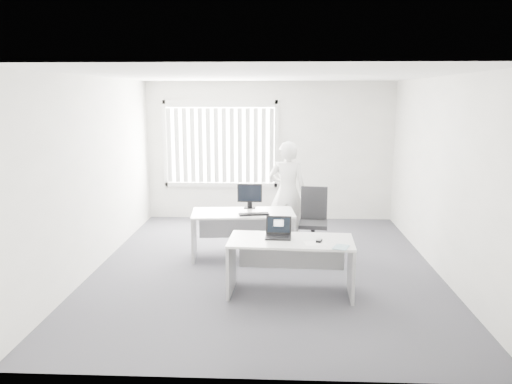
{
  "coord_description": "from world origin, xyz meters",
  "views": [
    {
      "loc": [
        0.18,
        -7.11,
        2.55
      ],
      "look_at": [
        -0.15,
        0.15,
        1.12
      ],
      "focal_mm": 35.0,
      "sensor_mm": 36.0,
      "label": 1
    }
  ],
  "objects_px": {
    "desk_far": "(243,225)",
    "laptop": "(278,229)",
    "monitor": "(250,196)",
    "office_chair": "(313,231)",
    "desk_near": "(291,255)",
    "person": "(287,192)"
  },
  "relations": [
    {
      "from": "laptop",
      "to": "monitor",
      "type": "relative_size",
      "value": 0.83
    },
    {
      "from": "desk_far",
      "to": "office_chair",
      "type": "bearing_deg",
      "value": 12.47
    },
    {
      "from": "monitor",
      "to": "desk_near",
      "type": "bearing_deg",
      "value": -69.05
    },
    {
      "from": "desk_near",
      "to": "monitor",
      "type": "height_order",
      "value": "monitor"
    },
    {
      "from": "desk_far",
      "to": "person",
      "type": "xyz_separation_m",
      "value": [
        0.71,
        0.82,
        0.36
      ]
    },
    {
      "from": "person",
      "to": "monitor",
      "type": "bearing_deg",
      "value": 47.17
    },
    {
      "from": "person",
      "to": "laptop",
      "type": "height_order",
      "value": "person"
    },
    {
      "from": "desk_far",
      "to": "desk_near",
      "type": "bearing_deg",
      "value": -69.44
    },
    {
      "from": "desk_near",
      "to": "person",
      "type": "distance_m",
      "value": 2.31
    },
    {
      "from": "monitor",
      "to": "office_chair",
      "type": "bearing_deg",
      "value": 5.87
    },
    {
      "from": "desk_far",
      "to": "laptop",
      "type": "distance_m",
      "value": 1.55
    },
    {
      "from": "office_chair",
      "to": "person",
      "type": "bearing_deg",
      "value": 139.33
    },
    {
      "from": "desk_far",
      "to": "laptop",
      "type": "relative_size",
      "value": 5.0
    },
    {
      "from": "laptop",
      "to": "office_chair",
      "type": "bearing_deg",
      "value": 74.5
    },
    {
      "from": "desk_far",
      "to": "monitor",
      "type": "height_order",
      "value": "monitor"
    },
    {
      "from": "desk_near",
      "to": "desk_far",
      "type": "distance_m",
      "value": 1.63
    },
    {
      "from": "office_chair",
      "to": "desk_far",
      "type": "bearing_deg",
      "value": -156.04
    },
    {
      "from": "desk_far",
      "to": "monitor",
      "type": "relative_size",
      "value": 4.15
    },
    {
      "from": "person",
      "to": "laptop",
      "type": "distance_m",
      "value": 2.23
    },
    {
      "from": "desk_far",
      "to": "laptop",
      "type": "xyz_separation_m",
      "value": [
        0.55,
        -1.41,
        0.33
      ]
    },
    {
      "from": "desk_near",
      "to": "monitor",
      "type": "bearing_deg",
      "value": 112.73
    },
    {
      "from": "laptop",
      "to": "desk_near",
      "type": "bearing_deg",
      "value": -15.26
    }
  ]
}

